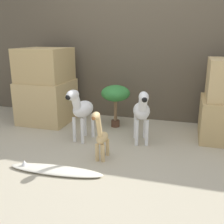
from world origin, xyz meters
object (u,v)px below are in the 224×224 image
at_px(zebra_right, 142,110).
at_px(zebra_left, 81,108).
at_px(potted_palm_front, 116,95).
at_px(surfboard, 55,170).
at_px(giraffe_figurine, 101,136).

distance_m(zebra_right, zebra_left, 0.71).
distance_m(potted_palm_front, surfboard, 1.47).
xyz_separation_m(zebra_right, zebra_left, (-0.70, -0.12, 0.00)).
xyz_separation_m(potted_palm_front, surfboard, (-0.20, -1.39, -0.44)).
distance_m(zebra_left, surfboard, 0.88).
height_order(zebra_right, surfboard, zebra_right).
relative_size(giraffe_figurine, surfboard, 0.59).
distance_m(zebra_right, surfboard, 1.18).
distance_m(giraffe_figurine, surfboard, 0.55).
bearing_deg(zebra_right, potted_palm_front, 133.26).
bearing_deg(giraffe_figurine, potted_palm_front, 97.49).
bearing_deg(zebra_left, zebra_right, 9.92).
distance_m(zebra_left, potted_palm_front, 0.65).
height_order(zebra_right, zebra_left, same).
relative_size(zebra_left, surfboard, 0.70).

